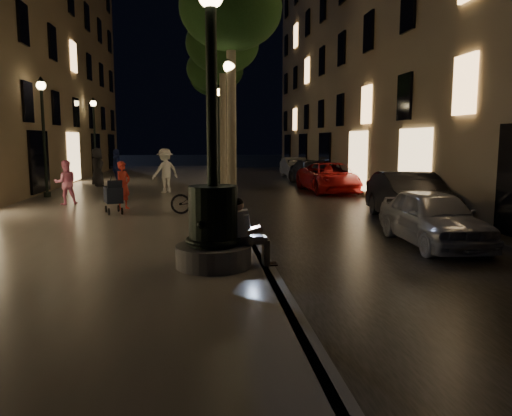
{
  "coord_description": "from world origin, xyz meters",
  "views": [
    {
      "loc": [
        -1.26,
        -7.05,
        2.54
      ],
      "look_at": [
        -0.09,
        3.0,
        1.14
      ],
      "focal_mm": 35.0,
      "sensor_mm": 36.0,
      "label": 1
    }
  ],
  "objects": [
    {
      "name": "pedestrian_red",
      "position": [
        -3.77,
        10.0,
        1.01
      ],
      "size": [
        0.66,
        0.7,
        1.61
      ],
      "primitive_type": "imported",
      "rotation": [
        0.0,
        0.0,
        0.93
      ],
      "color": "red",
      "rests_on": "promenade"
    },
    {
      "name": "pedestrian_dark",
      "position": [
        -6.26,
        18.56,
        1.16
      ],
      "size": [
        0.93,
        1.1,
        1.91
      ],
      "primitive_type": "imported",
      "rotation": [
        0.0,
        0.0,
        1.99
      ],
      "color": "#303034",
      "rests_on": "promenade"
    },
    {
      "name": "fountain_lamppost",
      "position": [
        -1.0,
        2.0,
        1.21
      ],
      "size": [
        1.4,
        1.4,
        5.21
      ],
      "color": "#59595B",
      "rests_on": "promenade"
    },
    {
      "name": "lamp_curb_d",
      "position": [
        -0.3,
        32.0,
        3.24
      ],
      "size": [
        0.36,
        0.36,
        4.81
      ],
      "color": "black",
      "rests_on": "promenade"
    },
    {
      "name": "lamp_left_b",
      "position": [
        -7.4,
        14.0,
        3.24
      ],
      "size": [
        0.36,
        0.36,
        4.81
      ],
      "color": "black",
      "rests_on": "promenade"
    },
    {
      "name": "car_third",
      "position": [
        5.09,
        16.37,
        0.71
      ],
      "size": [
        2.59,
        5.21,
        1.42
      ],
      "primitive_type": "imported",
      "rotation": [
        0.0,
        0.0,
        0.05
      ],
      "color": "maroon",
      "rests_on": "ground"
    },
    {
      "name": "ground",
      "position": [
        0.0,
        15.0,
        0.0
      ],
      "size": [
        120.0,
        120.0,
        0.0
      ],
      "primitive_type": "plane",
      "color": "black",
      "rests_on": "ground"
    },
    {
      "name": "promenade",
      "position": [
        -4.0,
        15.0,
        0.1
      ],
      "size": [
        8.0,
        45.0,
        0.2
      ],
      "primitive_type": "cube",
      "color": "slate",
      "rests_on": "ground"
    },
    {
      "name": "car_second",
      "position": [
        5.2,
        7.57,
        0.76
      ],
      "size": [
        2.03,
        4.76,
        1.53
      ],
      "primitive_type": "imported",
      "rotation": [
        0.0,
        0.0,
        -0.09
      ],
      "color": "black",
      "rests_on": "ground"
    },
    {
      "name": "tree_near",
      "position": [
        -0.25,
        8.0,
        6.24
      ],
      "size": [
        3.0,
        3.0,
        7.3
      ],
      "color": "#6B604C",
      "rests_on": "promenade"
    },
    {
      "name": "lamp_curb_a",
      "position": [
        -0.3,
        8.0,
        3.24
      ],
      "size": [
        0.36,
        0.36,
        4.81
      ],
      "color": "black",
      "rests_on": "promenade"
    },
    {
      "name": "tree_second",
      "position": [
        -0.2,
        14.0,
        6.33
      ],
      "size": [
        3.0,
        3.0,
        7.4
      ],
      "color": "#6B604C",
      "rests_on": "promenade"
    },
    {
      "name": "building_right",
      "position": [
        10.0,
        18.0,
        7.5
      ],
      "size": [
        8.0,
        36.0,
        15.0
      ],
      "primitive_type": "cube",
      "color": "#76634A",
      "rests_on": "ground"
    },
    {
      "name": "car_fifth",
      "position": [
        5.17,
        25.82,
        0.67
      ],
      "size": [
        1.44,
        4.07,
        1.34
      ],
      "primitive_type": "imported",
      "rotation": [
        0.0,
        0.0,
        0.01
      ],
      "color": "#A7A8A2",
      "rests_on": "ground"
    },
    {
      "name": "pedestrian_pink",
      "position": [
        -6.0,
        11.45,
        1.0
      ],
      "size": [
        0.93,
        0.83,
        1.59
      ],
      "primitive_type": "imported",
      "rotation": [
        0.0,
        0.0,
        3.49
      ],
      "color": "pink",
      "rests_on": "promenade"
    },
    {
      "name": "stroller",
      "position": [
        -3.94,
        9.0,
        0.8
      ],
      "size": [
        0.72,
        1.18,
        1.19
      ],
      "rotation": [
        0.0,
        0.0,
        0.31
      ],
      "color": "black",
      "rests_on": "promenade"
    },
    {
      "name": "lamp_curb_b",
      "position": [
        -0.3,
        16.0,
        3.24
      ],
      "size": [
        0.36,
        0.36,
        4.81
      ],
      "color": "black",
      "rests_on": "promenade"
    },
    {
      "name": "seated_man_laptop",
      "position": [
        -0.39,
        2.0,
        0.88
      ],
      "size": [
        0.9,
        0.3,
        1.27
      ],
      "color": "gray",
      "rests_on": "promenade"
    },
    {
      "name": "tree_far",
      "position": [
        -0.22,
        26.0,
        6.43
      ],
      "size": [
        3.0,
        3.0,
        7.5
      ],
      "color": "#6B604C",
      "rests_on": "promenade"
    },
    {
      "name": "car_rear",
      "position": [
        5.16,
        20.66,
        0.67
      ],
      "size": [
        2.31,
        4.77,
        1.34
      ],
      "primitive_type": "imported",
      "rotation": [
        0.0,
        0.0,
        0.1
      ],
      "color": "#343339",
      "rests_on": "ground"
    },
    {
      "name": "lamp_curb_c",
      "position": [
        -0.3,
        24.0,
        3.24
      ],
      "size": [
        0.36,
        0.36,
        4.81
      ],
      "color": "black",
      "rests_on": "promenade"
    },
    {
      "name": "tree_third",
      "position": [
        -0.3,
        20.0,
        6.14
      ],
      "size": [
        3.0,
        3.0,
        7.2
      ],
      "color": "#6B604C",
      "rests_on": "promenade"
    },
    {
      "name": "pedestrian_white",
      "position": [
        -2.7,
        15.16,
        1.17
      ],
      "size": [
        1.44,
        1.31,
        1.94
      ],
      "primitive_type": "imported",
      "rotation": [
        0.0,
        0.0,
        3.76
      ],
      "color": "white",
      "rests_on": "promenade"
    },
    {
      "name": "curb_strip",
      "position": [
        0.0,
        15.0,
        0.1
      ],
      "size": [
        0.25,
        45.0,
        0.2
      ],
      "primitive_type": "cube",
      "color": "#59595B",
      "rests_on": "ground"
    },
    {
      "name": "lamp_left_c",
      "position": [
        -7.4,
        24.0,
        3.24
      ],
      "size": [
        0.36,
        0.36,
        4.81
      ],
      "color": "black",
      "rests_on": "promenade"
    },
    {
      "name": "cobble_lane",
      "position": [
        3.0,
        15.0,
        0.01
      ],
      "size": [
        6.0,
        45.0,
        0.02
      ],
      "primitive_type": "cube",
      "color": "black",
      "rests_on": "ground"
    },
    {
      "name": "pedestrian_blue",
      "position": [
        -5.11,
        17.23,
        1.14
      ],
      "size": [
        0.84,
        1.2,
        1.88
      ],
      "primitive_type": "imported",
      "rotation": [
        0.0,
        0.0,
        5.1
      ],
      "color": "navy",
      "rests_on": "promenade"
    },
    {
      "name": "bicycle",
      "position": [
        -1.21,
        8.58,
        0.69
      ],
      "size": [
        1.94,
        0.88,
        0.99
      ],
      "primitive_type": "imported",
      "rotation": [
        0.0,
        0.0,
        1.45
      ],
      "color": "black",
      "rests_on": "promenade"
    },
    {
      "name": "car_front",
      "position": [
        4.35,
        4.23,
        0.67
      ],
      "size": [
        1.71,
        4.0,
        1.35
      ],
      "primitive_type": "imported",
      "rotation": [
        0.0,
        0.0,
        -0.03
      ],
      "color": "#B4B6BD",
      "rests_on": "ground"
    }
  ]
}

